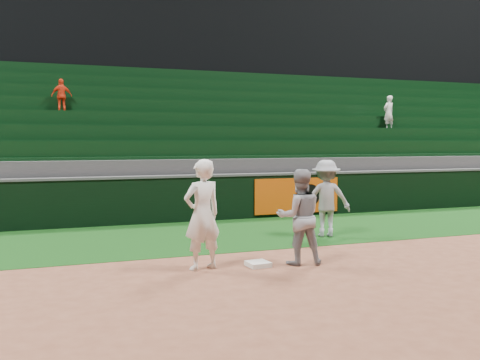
# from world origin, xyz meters

# --- Properties ---
(ground) EXTENTS (70.00, 70.00, 0.00)m
(ground) POSITION_xyz_m (0.00, 0.00, 0.00)
(ground) COLOR brown
(ground) RESTS_ON ground
(foul_grass) EXTENTS (36.00, 4.20, 0.01)m
(foul_grass) POSITION_xyz_m (0.00, 3.00, 0.00)
(foul_grass) COLOR #0D340E
(foul_grass) RESTS_ON ground
(upper_deck) EXTENTS (40.00, 12.00, 12.00)m
(upper_deck) POSITION_xyz_m (0.00, 17.45, 6.00)
(upper_deck) COLOR black
(upper_deck) RESTS_ON ground
(first_base) EXTENTS (0.39, 0.39, 0.08)m
(first_base) POSITION_xyz_m (-0.34, -0.28, 0.04)
(first_base) COLOR white
(first_base) RESTS_ON ground
(first_baseman) EXTENTS (0.77, 0.60, 1.85)m
(first_baseman) POSITION_xyz_m (-1.30, -0.15, 0.93)
(first_baseman) COLOR white
(first_baseman) RESTS_ON ground
(baserunner) EXTENTS (0.92, 0.78, 1.67)m
(baserunner) POSITION_xyz_m (0.40, -0.36, 0.83)
(baserunner) COLOR gray
(baserunner) RESTS_ON ground
(base_coach) EXTENTS (1.25, 0.95, 1.72)m
(base_coach) POSITION_xyz_m (2.17, 1.87, 0.87)
(base_coach) COLOR #90939C
(base_coach) RESTS_ON foul_grass
(field_wall) EXTENTS (36.00, 0.45, 1.25)m
(field_wall) POSITION_xyz_m (0.03, 5.20, 0.63)
(field_wall) COLOR black
(field_wall) RESTS_ON ground
(stadium_seating) EXTENTS (36.00, 5.95, 4.85)m
(stadium_seating) POSITION_xyz_m (-0.01, 8.97, 1.70)
(stadium_seating) COLOR #373739
(stadium_seating) RESTS_ON ground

